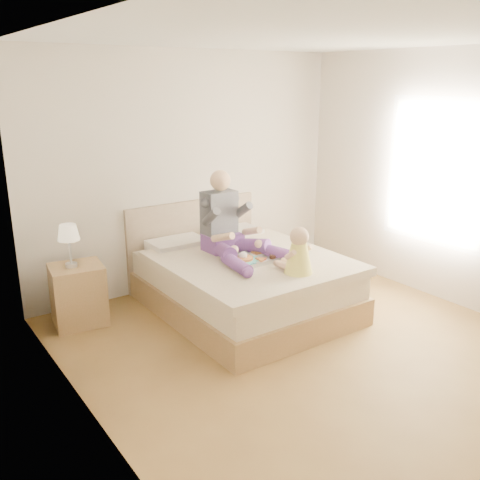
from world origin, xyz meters
TOP-DOWN VIEW (x-y plane):
  - room at (0.08, 0.01)m, footprint 4.02×4.22m
  - bed at (0.00, 1.08)m, footprint 1.70×2.18m
  - nightstand at (-1.55, 1.69)m, footprint 0.56×0.51m
  - lamp at (-1.59, 1.68)m, footprint 0.21×0.21m
  - adult at (-0.07, 1.17)m, footprint 0.75×1.07m
  - tray at (-0.03, 0.84)m, footprint 0.53×0.42m
  - baby at (0.12, 0.30)m, footprint 0.29×0.40m

SIDE VIEW (x-z plane):
  - nightstand at x=-1.55m, z-range 0.00..0.61m
  - bed at x=0.00m, z-range -0.18..0.82m
  - tray at x=-0.03m, z-range 0.57..0.72m
  - baby at x=0.12m, z-range 0.57..1.02m
  - adult at x=-0.07m, z-range 0.43..1.31m
  - lamp at x=-1.59m, z-range 0.72..1.15m
  - room at x=0.08m, z-range 0.15..2.87m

